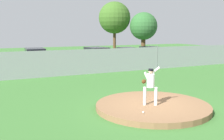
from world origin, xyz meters
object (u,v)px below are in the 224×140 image
(pitcher_youth, at_px, (150,83))
(baseball, at_px, (143,112))
(traffic_cone_orange, at_px, (15,71))
(parked_car_burgundy, at_px, (97,57))
(parked_car_silver, at_px, (129,56))
(parked_car_charcoal, at_px, (35,59))
(parked_car_champagne, at_px, (151,55))

(pitcher_youth, distance_m, baseball, 1.50)
(traffic_cone_orange, bearing_deg, parked_car_burgundy, 13.65)
(pitcher_youth, xyz_separation_m, parked_car_burgundy, (3.75, 14.58, -0.35))
(baseball, distance_m, parked_car_silver, 17.14)
(baseball, height_order, parked_car_charcoal, parked_car_charcoal)
(parked_car_champagne, height_order, parked_car_burgundy, parked_car_burgundy)
(parked_car_charcoal, relative_size, parked_car_burgundy, 0.96)
(parked_car_burgundy, xyz_separation_m, traffic_cone_orange, (-7.69, -1.87, -0.58))
(pitcher_youth, relative_size, parked_car_charcoal, 0.37)
(pitcher_youth, xyz_separation_m, parked_car_champagne, (10.32, 15.01, -0.41))
(parked_car_champagne, bearing_deg, pitcher_youth, -124.51)
(parked_car_champagne, distance_m, traffic_cone_orange, 14.46)
(parked_car_silver, distance_m, traffic_cone_orange, 11.23)
(baseball, relative_size, traffic_cone_orange, 0.13)
(pitcher_youth, relative_size, traffic_cone_orange, 2.97)
(parked_car_burgundy, height_order, traffic_cone_orange, parked_car_burgundy)
(baseball, bearing_deg, parked_car_champagne, 54.77)
(parked_car_burgundy, bearing_deg, parked_car_charcoal, 175.61)
(parked_car_champagne, distance_m, parked_car_silver, 3.24)
(pitcher_youth, bearing_deg, baseball, -136.25)
(parked_car_champagne, xyz_separation_m, traffic_cone_orange, (-14.27, -2.30, -0.52))
(pitcher_youth, height_order, parked_car_silver, pitcher_youth)
(parked_car_charcoal, bearing_deg, parked_car_burgundy, -4.39)
(baseball, xyz_separation_m, parked_car_charcoal, (-1.11, 15.84, 0.59))
(baseball, distance_m, parked_car_burgundy, 16.09)
(pitcher_youth, distance_m, parked_car_charcoal, 15.15)
(parked_car_silver, relative_size, parked_car_burgundy, 1.04)
(pitcher_youth, bearing_deg, parked_car_charcoal, 97.46)
(traffic_cone_orange, bearing_deg, parked_car_charcoal, 49.37)
(parked_car_charcoal, distance_m, traffic_cone_orange, 3.10)
(pitcher_youth, relative_size, baseball, 22.05)
(traffic_cone_orange, bearing_deg, parked_car_champagne, 9.15)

